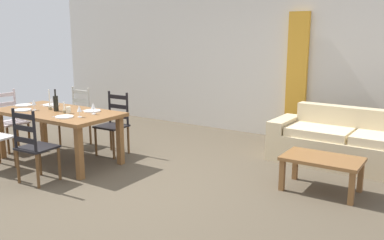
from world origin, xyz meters
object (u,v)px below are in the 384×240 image
at_px(dining_chair_head_west, 10,120).
at_px(wine_glass_near_left, 34,103).
at_px(couch, 353,146).
at_px(coffee_cup_primary, 68,110).
at_px(dining_table, 58,117).
at_px(dining_chair_far_right, 114,124).
at_px(wine_glass_far_right, 93,106).
at_px(wine_glass_near_right, 79,109).
at_px(dining_chair_far_left, 77,117).
at_px(coffee_table, 322,163).
at_px(dining_chair_near_right, 34,146).
at_px(wine_bottle, 56,103).
at_px(wine_glass_far_left, 52,100).

height_order(dining_chair_head_west, wine_glass_near_left, dining_chair_head_west).
bearing_deg(couch, coffee_cup_primary, -147.78).
height_order(dining_table, dining_chair_far_right, dining_chair_far_right).
bearing_deg(dining_chair_head_west, wine_glass_far_right, 4.69).
xyz_separation_m(dining_chair_far_right, couch, (3.25, 1.41, -0.19)).
distance_m(dining_chair_head_west, wine_glass_near_left, 0.92).
xyz_separation_m(wine_glass_near_right, wine_glass_far_right, (-0.00, 0.25, 0.00)).
distance_m(dining_chair_far_left, coffee_table, 4.06).
distance_m(dining_chair_far_right, wine_glass_far_right, 0.73).
height_order(dining_chair_near_right, wine_glass_near_right, dining_chair_near_right).
relative_size(wine_bottle, wine_glass_far_right, 1.96).
distance_m(dining_chair_far_right, couch, 3.55).
relative_size(dining_chair_far_left, dining_chair_far_right, 1.00).
bearing_deg(coffee_cup_primary, wine_glass_near_left, -168.08).
relative_size(dining_table, coffee_cup_primary, 21.11).
distance_m(dining_table, coffee_table, 3.70).
bearing_deg(wine_glass_near_left, dining_table, 23.19).
bearing_deg(dining_chair_far_left, wine_glass_near_right, -39.40).
bearing_deg(coffee_table, dining_chair_far_right, -176.43).
distance_m(dining_chair_near_right, couch, 4.31).
distance_m(dining_chair_head_west, wine_bottle, 1.21).
relative_size(dining_table, dining_chair_head_west, 1.98).
bearing_deg(dining_chair_far_right, dining_chair_near_right, -87.56).
bearing_deg(dining_chair_near_right, wine_bottle, 122.51).
xyz_separation_m(coffee_cup_primary, coffee_table, (3.31, 0.93, -0.44)).
bearing_deg(wine_glass_near_left, coffee_table, 15.14).
height_order(dining_chair_near_right, dining_chair_head_west, same).
bearing_deg(dining_chair_head_west, dining_table, 0.88).
bearing_deg(coffee_cup_primary, dining_table, 176.30).
bearing_deg(dining_chair_near_right, wine_glass_far_left, 130.03).
xyz_separation_m(dining_chair_far_left, dining_chair_head_west, (-0.67, -0.79, 0.00)).
bearing_deg(wine_glass_near_left, dining_chair_head_west, 171.47).
distance_m(dining_chair_near_right, wine_glass_far_left, 1.26).
xyz_separation_m(dining_chair_near_right, coffee_table, (3.09, 1.69, -0.12)).
bearing_deg(dining_chair_far_left, wine_glass_far_right, -30.58).
bearing_deg(coffee_table, dining_table, -165.64).
xyz_separation_m(dining_chair_far_left, coffee_table, (4.06, 0.14, -0.12)).
relative_size(dining_chair_far_right, wine_glass_near_left, 5.96).
bearing_deg(wine_glass_near_right, dining_chair_head_west, 176.48).
bearing_deg(dining_chair_far_right, wine_bottle, -120.38).
xyz_separation_m(wine_bottle, couch, (3.68, 2.14, -0.58)).
bearing_deg(coffee_table, wine_glass_far_right, -165.12).
height_order(dining_chair_head_west, coffee_cup_primary, dining_chair_head_west).
xyz_separation_m(dining_table, couch, (3.66, 2.13, -0.37)).
xyz_separation_m(dining_table, wine_glass_far_right, (0.61, 0.13, 0.20)).
bearing_deg(dining_chair_head_west, wine_glass_near_left, -8.53).
bearing_deg(wine_glass_near_right, dining_chair_far_left, 140.60).
xyz_separation_m(dining_chair_far_left, coffee_cup_primary, (0.74, -0.79, 0.32)).
bearing_deg(dining_chair_far_left, dining_chair_near_right, -58.09).
bearing_deg(coffee_table, wine_glass_near_right, -160.65).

